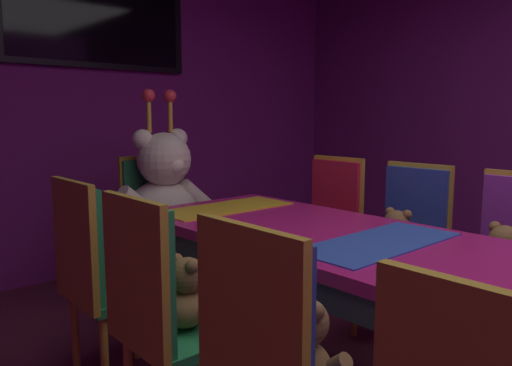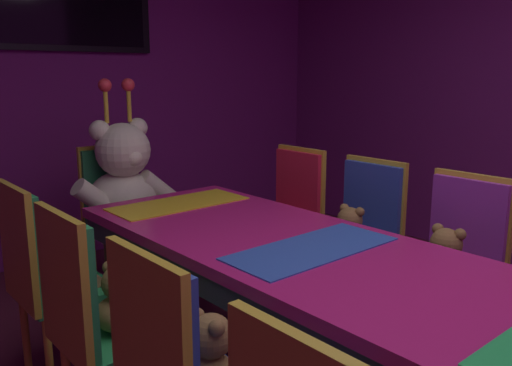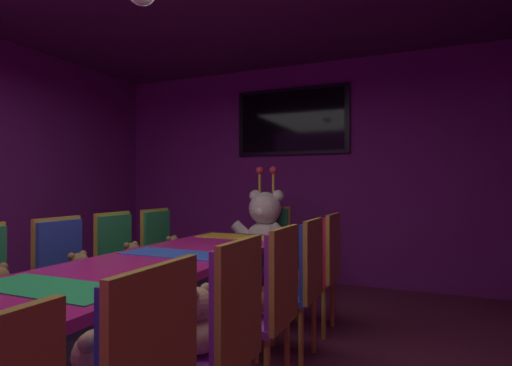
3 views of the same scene
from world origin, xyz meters
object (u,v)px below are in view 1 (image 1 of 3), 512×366
object	(u,v)px
teddy_right_3	(503,260)
chair_right_4	(410,231)
banquet_table	(508,296)
teddy_left_3	(306,349)
teddy_left_4	(189,297)
teddy_right_4	(395,238)
chair_left_5	(93,265)
chair_right_5	(330,216)
throne_chair	(153,212)
wall_tv	(97,11)
teddy_left_5	(123,263)
king_teddy_bear	(166,190)
chair_left_3	(270,360)
chair_left_4	(156,302)

from	to	relation	value
teddy_right_3	chair_right_4	xyz separation A→B (m)	(0.15, 0.58, 0.01)
banquet_table	teddy_left_3	xyz separation A→B (m)	(-0.68, 0.30, -0.08)
teddy_left_4	teddy_right_4	size ratio (longest dim) A/B	0.98
teddy_right_3	chair_left_5	bearing A→B (deg)	-38.51
chair_left_5	chair_right_5	xyz separation A→B (m)	(1.64, 0.01, 0.00)
teddy_left_4	chair_right_5	size ratio (longest dim) A/B	0.30
chair_left_5	chair_right_4	xyz separation A→B (m)	(1.63, -0.59, 0.00)
teddy_right_3	throne_chair	distance (m)	2.17
banquet_table	wall_tv	size ratio (longest dim) A/B	2.43
teddy_left_4	throne_chair	distance (m)	1.62
banquet_table	teddy_left_5	size ratio (longest dim) A/B	12.58
teddy_left_3	teddy_left_5	world-z (taller)	teddy_left_3
chair_right_4	teddy_left_5	bearing A→B (deg)	-21.70
chair_right_5	king_teddy_bear	xyz separation A→B (m)	(-0.82, 0.71, 0.17)
banquet_table	chair_right_4	xyz separation A→B (m)	(0.81, 0.86, -0.06)
chair_left_3	chair_left_5	distance (m)	1.15
teddy_right_3	king_teddy_bear	size ratio (longest dim) A/B	0.33
teddy_right_3	teddy_left_4	bearing A→B (deg)	-24.17
teddy_left_5	king_teddy_bear	size ratio (longest dim) A/B	0.30
throne_chair	banquet_table	bearing A→B (deg)	-0.00
teddy_left_3	chair_right_4	bearing A→B (deg)	20.67
wall_tv	chair_left_5	bearing A→B (deg)	-116.31
teddy_right_3	wall_tv	distance (m)	3.25
teddy_left_5	wall_tv	xyz separation A→B (m)	(0.68, 1.66, 1.48)
chair_left_5	chair_left_3	bearing A→B (deg)	-90.05
teddy_left_3	teddy_right_3	size ratio (longest dim) A/B	0.94
teddy_right_3	wall_tv	world-z (taller)	wall_tv
banquet_table	teddy_left_4	size ratio (longest dim) A/B	12.15
chair_left_3	king_teddy_bear	distance (m)	2.05
banquet_table	chair_left_4	bearing A→B (deg)	133.42
teddy_right_3	throne_chair	world-z (taller)	throne_chair
teddy_left_3	throne_chair	bearing A→B (deg)	71.74
chair_left_4	teddy_left_3	bearing A→B (deg)	-74.82
chair_left_4	king_teddy_bear	xyz separation A→B (m)	(0.83, 1.29, 0.17)
chair_left_3	teddy_right_4	world-z (taller)	chair_left_3
king_teddy_bear	wall_tv	xyz separation A→B (m)	(-0.00, 0.93, 1.28)
teddy_right_3	chair_right_5	distance (m)	1.19
banquet_table	teddy_right_4	size ratio (longest dim) A/B	11.87
teddy_left_3	chair_left_4	size ratio (longest dim) A/B	0.31
banquet_table	chair_left_5	distance (m)	1.67
teddy_right_4	banquet_table	bearing A→B (deg)	52.08
teddy_left_3	teddy_left_5	bearing A→B (deg)	90.00
teddy_left_5	chair_right_5	distance (m)	1.50
chair_right_4	king_teddy_bear	size ratio (longest dim) A/B	1.02
throne_chair	chair_left_4	bearing A→B (deg)	-29.67
teddy_left_5	teddy_left_4	bearing A→B (deg)	-91.51
chair_left_3	king_teddy_bear	size ratio (longest dim) A/B	1.02
chair_right_5	teddy_left_3	bearing A→B (deg)	37.80
chair_right_5	chair_left_4	bearing A→B (deg)	19.20
teddy_left_4	teddy_right_3	bearing A→B (deg)	-24.17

